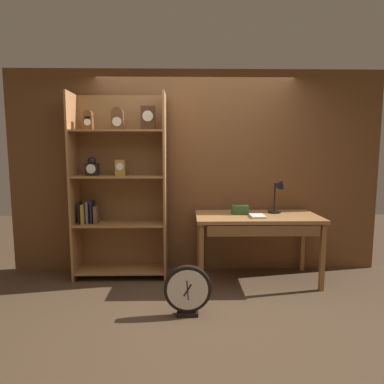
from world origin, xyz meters
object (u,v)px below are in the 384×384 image
desk_lamp (279,192)px  toolbox_small (240,210)px  open_repair_manual (257,216)px  round_clock_large (188,290)px  workbench (257,222)px  bookshelf (119,186)px

desk_lamp → toolbox_small: size_ratio=2.28×
toolbox_small → open_repair_manual: toolbox_small is taller
round_clock_large → workbench: bearing=44.7°
open_repair_manual → round_clock_large: open_repair_manual is taller
bookshelf → desk_lamp: (1.97, -0.09, -0.07)m
workbench → round_clock_large: (-0.84, -0.83, -0.48)m
toolbox_small → open_repair_manual: (0.17, -0.19, -0.04)m
bookshelf → round_clock_large: bookshelf is taller
bookshelf → toolbox_small: bookshelf is taller
bookshelf → workbench: size_ratio=1.55×
desk_lamp → round_clock_large: desk_lamp is taller
bookshelf → open_repair_manual: bearing=-11.1°
toolbox_small → round_clock_large: bearing=-125.1°
toolbox_small → open_repair_manual: size_ratio=0.89×
workbench → toolbox_small: (-0.20, 0.08, 0.14)m
workbench → round_clock_large: 1.27m
toolbox_small → workbench: bearing=-23.2°
bookshelf → open_repair_manual: size_ratio=10.29×
workbench → round_clock_large: workbench is taller
bookshelf → round_clock_large: size_ratio=4.59×
workbench → open_repair_manual: bearing=-102.7°
workbench → open_repair_manual: 0.14m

